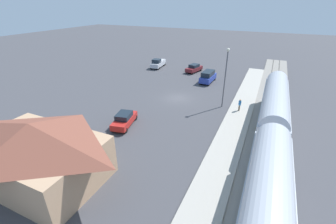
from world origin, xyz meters
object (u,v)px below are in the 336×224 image
passenger_train (271,143)px  light_pole_near_platform (226,72)px  suv_blue (208,77)px  sedan_maroon (194,68)px  pickup_silver (158,63)px  pedestrian_on_platform (240,104)px  sedan_red (124,119)px  station_building (36,151)px

passenger_train → light_pole_near_platform: light_pole_near_platform is taller
passenger_train → suv_blue: passenger_train is taller
sedan_maroon → pickup_silver: size_ratio=0.86×
suv_blue → passenger_train: bearing=117.7°
passenger_train → pedestrian_on_platform: size_ratio=19.33×
sedan_maroon → pickup_silver: pickup_silver is taller
suv_blue → sedan_red: size_ratio=1.04×
passenger_train → sedan_maroon: (16.56, -28.23, -1.98)m
station_building → light_pole_near_platform: (-11.20, -21.73, 2.48)m
light_pole_near_platform → suv_blue: bearing=-63.7°
pickup_silver → sedan_red: (-8.89, 27.01, -0.15)m
sedan_red → light_pole_near_platform: light_pole_near_platform is taller
sedan_red → light_pole_near_platform: (-9.92, -10.86, 4.45)m
pickup_silver → station_building: bearing=101.4°
pickup_silver → suv_blue: suv_blue is taller
pickup_silver → sedan_red: bearing=108.2°
passenger_train → pedestrian_on_platform: 12.22m
sedan_maroon → passenger_train: bearing=120.4°
suv_blue → light_pole_near_platform: (-5.05, 10.22, 4.18)m
passenger_train → sedan_maroon: passenger_train is taller
station_building → pedestrian_on_platform: station_building is taller
sedan_maroon → light_pole_near_platform: (-9.76, 15.90, 4.45)m
sedan_red → pickup_silver: bearing=-71.8°
station_building → sedan_maroon: size_ratio=2.45×
passenger_train → sedan_red: (16.72, -1.47, -1.98)m
sedan_maroon → pickup_silver: bearing=-1.6°
sedan_red → pedestrian_on_platform: bearing=-141.7°
passenger_train → pedestrian_on_platform: (4.20, -11.36, -1.58)m
sedan_red → light_pole_near_platform: 15.36m
sedan_red → suv_blue: bearing=-103.0°
pickup_silver → suv_blue: (-13.76, 5.93, 0.12)m
station_building → sedan_red: station_building is taller
pickup_silver → sedan_maroon: bearing=178.4°
station_building → pickup_silver: bearing=-78.6°
station_building → suv_blue: (-6.15, -31.95, -1.69)m
passenger_train → pickup_silver: 38.34m
pedestrian_on_platform → light_pole_near_platform: size_ratio=0.20×
sedan_maroon → pedestrian_on_platform: bearing=126.2°
station_building → sedan_red: 11.13m
suv_blue → light_pole_near_platform: size_ratio=0.58×
station_building → sedan_red: size_ratio=2.46×
light_pole_near_platform → station_building: bearing=62.7°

